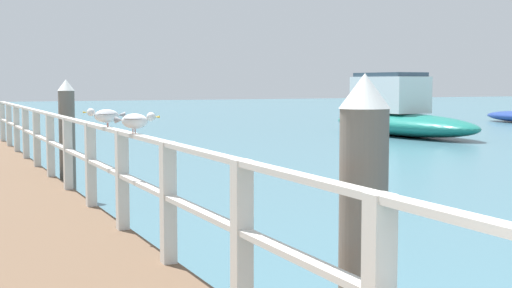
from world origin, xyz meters
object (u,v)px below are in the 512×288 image
object	(u,v)px
dock_piling_far	(67,139)
seagull_foreground	(136,120)
dock_piling_near	(363,256)
boat_1	(398,114)
seagull_background	(106,115)

from	to	relation	value
dock_piling_far	seagull_foreground	bearing A→B (deg)	-93.62
dock_piling_near	dock_piling_far	distance (m)	9.42
dock_piling_far	boat_1	world-z (taller)	boat_1
dock_piling_far	boat_1	size ratio (longest dim) A/B	0.26
seagull_foreground	dock_piling_near	bearing A→B (deg)	46.94
dock_piling_far	boat_1	bearing A→B (deg)	35.50
seagull_foreground	seagull_background	xyz separation A→B (m)	(-0.01, 1.21, 0.00)
dock_piling_far	seagull_foreground	distance (m)	5.96
dock_piling_near	seagull_background	bearing A→B (deg)	94.70
dock_piling_far	seagull_foreground	world-z (taller)	dock_piling_far
seagull_background	dock_piling_near	bearing A→B (deg)	-172.39
dock_piling_far	seagull_background	distance (m)	4.75
seagull_background	boat_1	world-z (taller)	boat_1
boat_1	seagull_foreground	bearing A→B (deg)	-134.84
dock_piling_near	boat_1	world-z (taller)	boat_1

